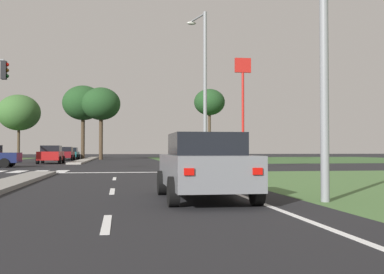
{
  "coord_description": "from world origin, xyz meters",
  "views": [
    {
      "loc": [
        3.7,
        -2.09,
        1.2
      ],
      "look_at": [
        9.02,
        32.31,
        2.15
      ],
      "focal_mm": 43.94,
      "sensor_mm": 36.0,
      "label": 1
    }
  ],
  "objects_px": {
    "car_maroon_fourth": "(65,153)",
    "fastfood_pole_sign": "(243,86)",
    "treeline_fourth": "(101,104)",
    "treeline_second": "(19,113)",
    "treeline_fifth": "(209,103)",
    "treeline_third": "(83,103)",
    "car_grey_near": "(205,166)",
    "car_teal_fifth": "(71,153)",
    "street_lamp_second": "(204,82)",
    "car_red_third": "(51,154)"
  },
  "relations": [
    {
      "from": "fastfood_pole_sign",
      "to": "treeline_fifth",
      "type": "distance_m",
      "value": 11.66
    },
    {
      "from": "treeline_third",
      "to": "car_maroon_fourth",
      "type": "bearing_deg",
      "value": -105.45
    },
    {
      "from": "treeline_fourth",
      "to": "street_lamp_second",
      "type": "bearing_deg",
      "value": -78.02
    },
    {
      "from": "treeline_second",
      "to": "treeline_third",
      "type": "height_order",
      "value": "treeline_third"
    },
    {
      "from": "car_grey_near",
      "to": "car_maroon_fourth",
      "type": "distance_m",
      "value": 44.16
    },
    {
      "from": "car_grey_near",
      "to": "car_maroon_fourth",
      "type": "height_order",
      "value": "car_grey_near"
    },
    {
      "from": "car_red_third",
      "to": "car_maroon_fourth",
      "type": "bearing_deg",
      "value": -88.92
    },
    {
      "from": "car_maroon_fourth",
      "to": "street_lamp_second",
      "type": "distance_m",
      "value": 31.08
    },
    {
      "from": "fastfood_pole_sign",
      "to": "treeline_second",
      "type": "distance_m",
      "value": 28.96
    },
    {
      "from": "car_red_third",
      "to": "treeline_fourth",
      "type": "xyz_separation_m",
      "value": [
        3.62,
        16.03,
        5.96
      ]
    },
    {
      "from": "treeline_fourth",
      "to": "treeline_fifth",
      "type": "distance_m",
      "value": 14.56
    },
    {
      "from": "car_maroon_fourth",
      "to": "treeline_fourth",
      "type": "relative_size",
      "value": 0.51
    },
    {
      "from": "car_teal_fifth",
      "to": "treeline_fourth",
      "type": "xyz_separation_m",
      "value": [
        3.83,
        -2.43,
        6.0
      ]
    },
    {
      "from": "treeline_third",
      "to": "street_lamp_second",
      "type": "bearing_deg",
      "value": -75.09
    },
    {
      "from": "treeline_fourth",
      "to": "treeline_second",
      "type": "bearing_deg",
      "value": 158.07
    },
    {
      "from": "treeline_second",
      "to": "treeline_fifth",
      "type": "xyz_separation_m",
      "value": [
        24.59,
        -0.77,
        1.59
      ]
    },
    {
      "from": "car_grey_near",
      "to": "treeline_fifth",
      "type": "bearing_deg",
      "value": 78.95
    },
    {
      "from": "treeline_third",
      "to": "treeline_fourth",
      "type": "height_order",
      "value": "treeline_third"
    },
    {
      "from": "street_lamp_second",
      "to": "treeline_fourth",
      "type": "relative_size",
      "value": 1.01
    },
    {
      "from": "street_lamp_second",
      "to": "treeline_fifth",
      "type": "xyz_separation_m",
      "value": [
        7.25,
        35.88,
        2.55
      ]
    },
    {
      "from": "car_grey_near",
      "to": "treeline_fifth",
      "type": "xyz_separation_m",
      "value": [
        9.85,
        50.42,
        6.71
      ]
    },
    {
      "from": "street_lamp_second",
      "to": "treeline_fourth",
      "type": "height_order",
      "value": "street_lamp_second"
    },
    {
      "from": "treeline_second",
      "to": "treeline_third",
      "type": "relative_size",
      "value": 0.89
    },
    {
      "from": "treeline_second",
      "to": "treeline_fourth",
      "type": "relative_size",
      "value": 0.93
    },
    {
      "from": "car_maroon_fourth",
      "to": "street_lamp_second",
      "type": "bearing_deg",
      "value": 110.41
    },
    {
      "from": "car_maroon_fourth",
      "to": "fastfood_pole_sign",
      "type": "distance_m",
      "value": 21.38
    },
    {
      "from": "car_maroon_fourth",
      "to": "treeline_third",
      "type": "height_order",
      "value": "treeline_third"
    },
    {
      "from": "car_maroon_fourth",
      "to": "treeline_third",
      "type": "relative_size",
      "value": 0.49
    },
    {
      "from": "street_lamp_second",
      "to": "treeline_fifth",
      "type": "distance_m",
      "value": 36.69
    },
    {
      "from": "car_teal_fifth",
      "to": "street_lamp_second",
      "type": "height_order",
      "value": "street_lamp_second"
    },
    {
      "from": "treeline_fourth",
      "to": "treeline_third",
      "type": "bearing_deg",
      "value": 138.31
    },
    {
      "from": "car_maroon_fourth",
      "to": "fastfood_pole_sign",
      "type": "relative_size",
      "value": 0.4
    },
    {
      "from": "treeline_fifth",
      "to": "car_red_third",
      "type": "bearing_deg",
      "value": -132.36
    },
    {
      "from": "car_red_third",
      "to": "car_grey_near",
      "type": "bearing_deg",
      "value": 104.34
    },
    {
      "from": "car_red_third",
      "to": "treeline_second",
      "type": "distance_m",
      "value": 21.97
    },
    {
      "from": "street_lamp_second",
      "to": "car_red_third",
      "type": "bearing_deg",
      "value": 122.63
    },
    {
      "from": "street_lamp_second",
      "to": "treeline_third",
      "type": "bearing_deg",
      "value": 104.91
    },
    {
      "from": "fastfood_pole_sign",
      "to": "treeline_third",
      "type": "distance_m",
      "value": 20.66
    },
    {
      "from": "car_maroon_fourth",
      "to": "car_teal_fifth",
      "type": "height_order",
      "value": "car_maroon_fourth"
    },
    {
      "from": "car_red_third",
      "to": "street_lamp_second",
      "type": "bearing_deg",
      "value": 122.63
    },
    {
      "from": "car_grey_near",
      "to": "car_red_third",
      "type": "bearing_deg",
      "value": 104.34
    },
    {
      "from": "car_red_third",
      "to": "treeline_fifth",
      "type": "distance_m",
      "value": 27.19
    },
    {
      "from": "car_red_third",
      "to": "street_lamp_second",
      "type": "distance_m",
      "value": 19.92
    },
    {
      "from": "car_maroon_fourth",
      "to": "fastfood_pole_sign",
      "type": "xyz_separation_m",
      "value": [
        19.51,
        -4.52,
        7.49
      ]
    },
    {
      "from": "fastfood_pole_sign",
      "to": "car_red_third",
      "type": "bearing_deg",
      "value": -157.63
    },
    {
      "from": "car_maroon_fourth",
      "to": "treeline_fourth",
      "type": "distance_m",
      "value": 7.97
    },
    {
      "from": "car_red_third",
      "to": "treeline_second",
      "type": "bearing_deg",
      "value": -71.35
    },
    {
      "from": "treeline_third",
      "to": "car_teal_fifth",
      "type": "bearing_deg",
      "value": 166.07
    },
    {
      "from": "car_maroon_fourth",
      "to": "treeline_second",
      "type": "height_order",
      "value": "treeline_second"
    },
    {
      "from": "car_maroon_fourth",
      "to": "treeline_second",
      "type": "bearing_deg",
      "value": -49.73
    }
  ]
}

